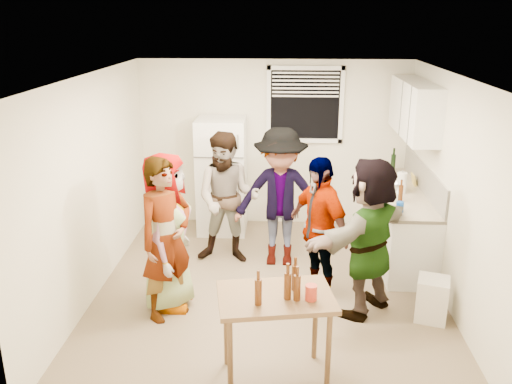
# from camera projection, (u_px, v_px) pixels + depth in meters

# --- Properties ---
(room) EXTENTS (4.00, 4.50, 2.50)m
(room) POSITION_uv_depth(u_px,v_px,m) (269.00, 290.00, 6.41)
(room) COLOR silver
(room) RESTS_ON ground
(window) EXTENTS (1.12, 0.10, 1.06)m
(window) POSITION_uv_depth(u_px,v_px,m) (305.00, 105.00, 7.90)
(window) COLOR white
(window) RESTS_ON room
(refrigerator) EXTENTS (0.70, 0.70, 1.70)m
(refrigerator) POSITION_uv_depth(u_px,v_px,m) (222.00, 176.00, 7.96)
(refrigerator) COLOR white
(refrigerator) RESTS_ON ground
(counter_lower) EXTENTS (0.60, 2.20, 0.86)m
(counter_lower) POSITION_uv_depth(u_px,v_px,m) (398.00, 224.00, 7.28)
(counter_lower) COLOR white
(counter_lower) RESTS_ON ground
(countertop) EXTENTS (0.64, 2.22, 0.04)m
(countertop) POSITION_uv_depth(u_px,v_px,m) (400.00, 192.00, 7.14)
(countertop) COLOR #C0B297
(countertop) RESTS_ON counter_lower
(backsplash) EXTENTS (0.03, 2.20, 0.36)m
(backsplash) POSITION_uv_depth(u_px,v_px,m) (424.00, 178.00, 7.06)
(backsplash) COLOR beige
(backsplash) RESTS_ON countertop
(upper_cabinets) EXTENTS (0.34, 1.60, 0.70)m
(upper_cabinets) POSITION_uv_depth(u_px,v_px,m) (414.00, 109.00, 6.99)
(upper_cabinets) COLOR white
(upper_cabinets) RESTS_ON room
(kettle) EXTENTS (0.31, 0.28, 0.21)m
(kettle) POSITION_uv_depth(u_px,v_px,m) (397.00, 191.00, 7.10)
(kettle) COLOR silver
(kettle) RESTS_ON countertop
(paper_towel) EXTENTS (0.13, 0.13, 0.27)m
(paper_towel) POSITION_uv_depth(u_px,v_px,m) (401.00, 193.00, 7.04)
(paper_towel) COLOR white
(paper_towel) RESTS_ON countertop
(wine_bottle) EXTENTS (0.07, 0.07, 0.27)m
(wine_bottle) POSITION_uv_depth(u_px,v_px,m) (392.00, 173.00, 7.94)
(wine_bottle) COLOR black
(wine_bottle) RESTS_ON countertop
(beer_bottle_counter) EXTENTS (0.06, 0.06, 0.21)m
(beer_bottle_counter) POSITION_uv_depth(u_px,v_px,m) (400.00, 202.00, 6.70)
(beer_bottle_counter) COLOR #47230C
(beer_bottle_counter) RESTS_ON countertop
(blue_cup) EXTENTS (0.09, 0.09, 0.12)m
(blue_cup) POSITION_uv_depth(u_px,v_px,m) (399.00, 212.00, 6.37)
(blue_cup) COLOR #1044A3
(blue_cup) RESTS_ON countertop
(picture_frame) EXTENTS (0.02, 0.18, 0.15)m
(picture_frame) POSITION_uv_depth(u_px,v_px,m) (414.00, 180.00, 7.35)
(picture_frame) COLOR gold
(picture_frame) RESTS_ON countertop
(trash_bin) EXTENTS (0.40, 0.40, 0.47)m
(trash_bin) POSITION_uv_depth(u_px,v_px,m) (432.00, 298.00, 5.74)
(trash_bin) COLOR silver
(trash_bin) RESTS_ON ground
(serving_table) EXTENTS (1.08, 0.81, 0.83)m
(serving_table) POSITION_uv_depth(u_px,v_px,m) (275.00, 377.00, 4.88)
(serving_table) COLOR brown
(serving_table) RESTS_ON ground
(beer_bottle_table) EXTENTS (0.06, 0.06, 0.24)m
(beer_bottle_table) POSITION_uv_depth(u_px,v_px,m) (287.00, 298.00, 4.57)
(beer_bottle_table) COLOR #47230C
(beer_bottle_table) RESTS_ON serving_table
(red_cup) EXTENTS (0.10, 0.10, 0.13)m
(red_cup) POSITION_uv_depth(u_px,v_px,m) (311.00, 300.00, 4.55)
(red_cup) COLOR #B22F1D
(red_cup) RESTS_ON serving_table
(guest_grey) EXTENTS (1.79, 0.93, 0.56)m
(guest_grey) POSITION_uv_depth(u_px,v_px,m) (171.00, 304.00, 6.11)
(guest_grey) COLOR gray
(guest_grey) RESTS_ON ground
(guest_stripe) EXTENTS (1.77, 1.62, 0.42)m
(guest_stripe) POSITION_uv_depth(u_px,v_px,m) (170.00, 314.00, 5.91)
(guest_stripe) COLOR #141933
(guest_stripe) RESTS_ON ground
(guest_back_left) EXTENTS (0.97, 1.79, 0.65)m
(guest_back_left) POSITION_uv_depth(u_px,v_px,m) (229.00, 260.00, 7.21)
(guest_back_left) COLOR brown
(guest_back_left) RESTS_ON ground
(guest_back_right) EXTENTS (1.23, 1.84, 0.67)m
(guest_back_right) POSITION_uv_depth(u_px,v_px,m) (279.00, 262.00, 7.14)
(guest_back_right) COLOR #3C3C41
(guest_back_right) RESTS_ON ground
(guest_black) EXTENTS (1.92, 1.74, 0.41)m
(guest_black) POSITION_uv_depth(u_px,v_px,m) (316.00, 294.00, 6.32)
(guest_black) COLOR black
(guest_black) RESTS_ON ground
(guest_orange) EXTENTS (2.37, 2.37, 0.51)m
(guest_orange) POSITION_uv_depth(u_px,v_px,m) (364.00, 310.00, 5.99)
(guest_orange) COLOR #DA9447
(guest_orange) RESTS_ON ground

